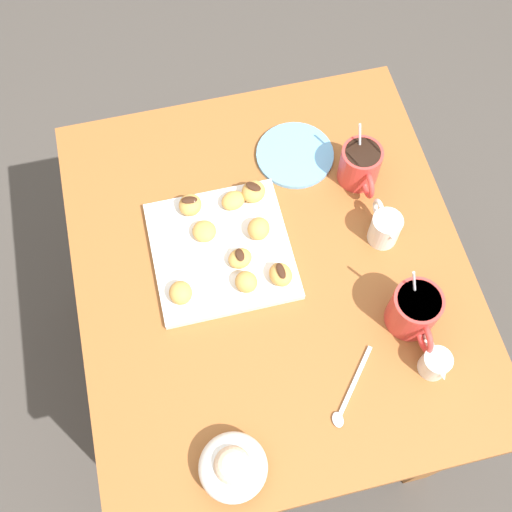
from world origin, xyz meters
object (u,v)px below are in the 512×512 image
beignet_2 (181,293)px  beignet_5 (255,191)px  beignet_1 (281,275)px  beignet_0 (240,258)px  saucer_sky_left (295,155)px  coffee_mug_red_right (414,310)px  beignet_4 (233,200)px  coffee_mug_red_left (360,165)px  cream_pitcher_white (385,227)px  beignet_6 (204,231)px  beignet_3 (259,229)px  chocolate_sauce_pitcher (435,362)px  beignet_7 (190,205)px  beignet_8 (246,282)px  pastry_plate_square (221,250)px  dining_table (270,295)px  ice_cream_bowl (233,467)px

beignet_2 → beignet_5: (-0.18, 0.19, 0.00)m
beignet_1 → beignet_0: bearing=-127.5°
beignet_1 → saucer_sky_left: bearing=159.5°
coffee_mug_red_right → beignet_4: bearing=-139.4°
coffee_mug_red_left → coffee_mug_red_right: bearing=0.0°
cream_pitcher_white → beignet_6: cream_pitcher_white is taller
beignet_4 → beignet_5: 0.05m
coffee_mug_red_right → beignet_3: coffee_mug_red_right is taller
beignet_5 → cream_pitcher_white: bearing=58.1°
beignet_3 → chocolate_sauce_pitcher: bearing=36.3°
beignet_5 → beignet_7: 0.13m
saucer_sky_left → beignet_8: 0.33m
coffee_mug_red_right → beignet_0: bearing=-123.1°
saucer_sky_left → beignet_8: size_ratio=3.79×
pastry_plate_square → saucer_sky_left: size_ratio=1.63×
dining_table → beignet_5: 0.24m
pastry_plate_square → coffee_mug_red_left: coffee_mug_red_left is taller
coffee_mug_red_left → beignet_1: 0.29m
beignet_4 → saucer_sky_left: bearing=121.2°
beignet_6 → chocolate_sauce_pitcher: bearing=44.6°
beignet_0 → beignet_4: size_ratio=0.95×
coffee_mug_red_right → beignet_2: bearing=-108.9°
saucer_sky_left → beignet_0: beignet_0 is taller
beignet_2 → beignet_6: size_ratio=0.99×
dining_table → beignet_6: 0.23m
beignet_4 → beignet_5: (-0.01, 0.05, 0.00)m
saucer_sky_left → beignet_2: beignet_2 is taller
beignet_6 → coffee_mug_red_left: bearing=101.2°
saucer_sky_left → beignet_5: bearing=-51.8°
beignet_1 → beignet_7: (-0.19, -0.14, 0.00)m
beignet_4 → beignet_8: 0.18m
beignet_2 → beignet_3: bearing=119.3°
chocolate_sauce_pitcher → beignet_4: (-0.41, -0.28, -0.00)m
beignet_1 → beignet_7: 0.24m
beignet_4 → beignet_6: size_ratio=1.04×
chocolate_sauce_pitcher → beignet_7: size_ratio=1.90×
ice_cream_bowl → beignet_1: 0.36m
beignet_5 → beignet_7: (0.00, -0.13, 0.00)m
dining_table → beignet_7: bearing=-140.1°
chocolate_sauce_pitcher → beignet_7: 0.56m
ice_cream_bowl → chocolate_sauce_pitcher: 0.40m
cream_pitcher_white → saucer_sky_left: cream_pitcher_white is taller
pastry_plate_square → beignet_0: bearing=40.1°
beignet_3 → beignet_0: bearing=-43.3°
beignet_1 → coffee_mug_red_right: bearing=58.4°
cream_pitcher_white → beignet_2: cream_pitcher_white is taller
dining_table → coffee_mug_red_right: coffee_mug_red_right is taller
cream_pitcher_white → beignet_5: (-0.14, -0.23, -0.01)m
cream_pitcher_white → beignet_5: cream_pitcher_white is taller
cream_pitcher_white → beignet_4: (-0.13, -0.28, -0.01)m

